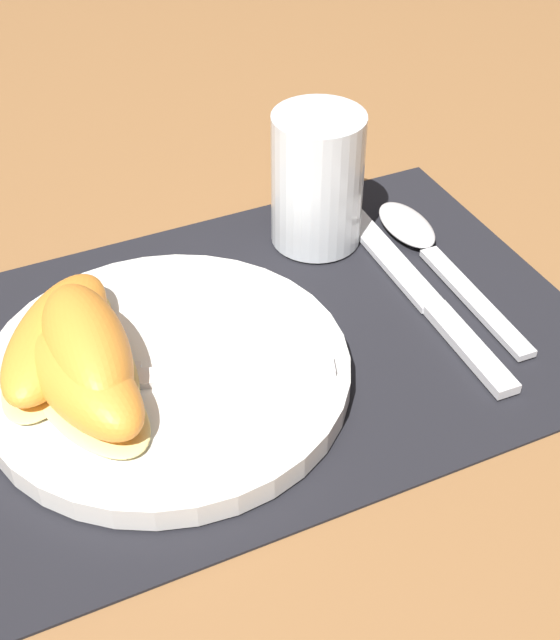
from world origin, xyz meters
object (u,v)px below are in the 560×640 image
juice_glass (317,187)px  citrus_wedge_0 (57,339)px  citrus_wedge_2 (84,384)px  knife (422,294)px  fork (153,378)px  plate (167,372)px  spoon (424,243)px  citrus_wedge_1 (87,352)px

juice_glass → citrus_wedge_0: (-0.21, -0.07, -0.02)m
juice_glass → citrus_wedge_2: (-0.21, -0.12, -0.01)m
citrus_wedge_0 → knife: bearing=-6.5°
fork → citrus_wedge_2: (-0.04, -0.00, 0.01)m
citrus_wedge_0 → citrus_wedge_2: citrus_wedge_2 is taller
juice_glass → citrus_wedge_0: bearing=-162.2°
knife → plate: bearing=-178.2°
plate → citrus_wedge_2: bearing=-165.7°
spoon → citrus_wedge_2: size_ratio=1.59×
fork → citrus_wedge_0: size_ratio=1.38×
fork → citrus_wedge_1: bearing=149.0°
juice_glass → citrus_wedge_2: size_ratio=0.84×
knife → citrus_wedge_1: size_ratio=1.88×
plate → citrus_wedge_1: size_ratio=1.89×
citrus_wedge_1 → citrus_wedge_2: bearing=-111.1°
knife → juice_glass: bearing=109.8°
spoon → citrus_wedge_1: bearing=-169.9°
fork → citrus_wedge_1: 0.04m
plate → knife: 0.19m
juice_glass → fork: bearing=-145.6°
citrus_wedge_0 → citrus_wedge_2: size_ratio=1.11×
citrus_wedge_1 → citrus_wedge_2: size_ratio=1.00×
knife → citrus_wedge_0: (-0.25, 0.03, 0.03)m
citrus_wedge_0 → citrus_wedge_1: 0.03m
citrus_wedge_1 → citrus_wedge_2: citrus_wedge_1 is taller
citrus_wedge_0 → plate: bearing=-30.8°
fork → citrus_wedge_0: 0.07m
spoon → citrus_wedge_1: citrus_wedge_1 is taller
citrus_wedge_1 → spoon: bearing=10.1°
citrus_wedge_0 → citrus_wedge_2: bearing=-84.8°
spoon → citrus_wedge_2: 0.29m
fork → citrus_wedge_1: citrus_wedge_1 is taller
plate → juice_glass: 0.19m
spoon → citrus_wedge_0: 0.28m
juice_glass → knife: size_ratio=0.45×
juice_glass → citrus_wedge_2: bearing=-150.8°
juice_glass → fork: 0.21m
citrus_wedge_0 → citrus_wedge_1: (0.01, -0.03, 0.01)m
plate → spoon: 0.23m
plate → fork: (-0.01, -0.01, 0.01)m
plate → knife: size_ratio=1.00×
citrus_wedge_1 → citrus_wedge_0: bearing=115.7°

